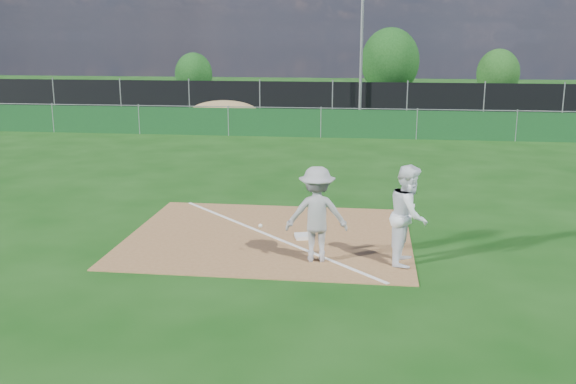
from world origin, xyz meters
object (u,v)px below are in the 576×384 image
object	(u,v)px
light_pole	(362,40)
car_left	(233,93)
car_mid	(311,96)
play_at_first	(317,214)
car_right	(397,95)
tree_mid	(390,61)
tree_left	(194,74)
runner	(409,215)
tree_right	(498,73)
first_base	(304,236)

from	to	relation	value
light_pole	car_left	world-z (taller)	light_pole
light_pole	car_mid	distance (m)	5.99
play_at_first	car_right	bearing A→B (deg)	85.00
tree_mid	tree_left	bearing A→B (deg)	-172.40
play_at_first	runner	size ratio (longest dim) A/B	0.96
car_mid	car_right	world-z (taller)	car_mid
tree_left	tree_right	bearing A→B (deg)	2.98
play_at_first	tree_right	xyz separation A→B (m)	(9.45, 34.00, 0.81)
light_pole	play_at_first	world-z (taller)	light_pole
car_left	light_pole	bearing A→B (deg)	-137.04
tree_mid	tree_right	bearing A→B (deg)	-5.79
car_left	tree_mid	size ratio (longest dim) A/B	0.99
car_right	tree_right	bearing A→B (deg)	-78.23
runner	tree_right	distance (m)	34.76
light_pole	car_mid	bearing A→B (deg)	126.81
play_at_first	tree_left	xyz separation A→B (m)	(-11.49, 32.91, 0.66)
tree_mid	tree_right	xyz separation A→B (m)	(7.25, -0.74, -0.74)
light_pole	tree_mid	size ratio (longest dim) A/B	1.66
car_mid	tree_mid	world-z (taller)	tree_mid
first_base	car_right	bearing A→B (deg)	83.96
runner	tree_mid	distance (m)	34.65
runner	car_mid	world-z (taller)	runner
runner	tree_left	distance (m)	35.35
first_base	runner	world-z (taller)	runner
light_pole	car_right	distance (m)	6.98
car_right	tree_left	bearing A→B (deg)	48.91
light_pole	first_base	world-z (taller)	light_pole
first_base	tree_right	world-z (taller)	tree_right
first_base	car_left	bearing A→B (deg)	105.34
tree_left	car_left	bearing A→B (deg)	-55.59
light_pole	tree_mid	xyz separation A→B (m)	(1.83, 11.63, -1.52)
play_at_first	tree_mid	size ratio (longest dim) A/B	0.38
light_pole	runner	size ratio (longest dim) A/B	4.21
car_left	tree_right	size ratio (longest dim) A/B	1.41
runner	tree_right	world-z (taller)	tree_right
play_at_first	tree_right	size ratio (longest dim) A/B	0.54
light_pole	tree_right	bearing A→B (deg)	50.18
runner	car_mid	bearing A→B (deg)	18.43
tree_left	car_mid	bearing A→B (deg)	-33.20
car_mid	tree_left	bearing A→B (deg)	41.46
runner	car_left	size ratio (longest dim) A/B	0.40
runner	play_at_first	bearing A→B (deg)	103.43
runner	tree_mid	xyz separation A→B (m)	(0.48, 34.61, 1.53)
light_pole	tree_left	size ratio (longest dim) A/B	2.59
car_mid	tree_right	world-z (taller)	tree_right
play_at_first	car_left	xyz separation A→B (m)	(-7.41, 26.96, -0.11)
runner	car_left	xyz separation A→B (m)	(-9.13, 26.83, -0.13)
car_left	car_right	size ratio (longest dim) A/B	1.08
car_left	tree_right	bearing A→B (deg)	-88.07
light_pole	tree_mid	distance (m)	11.87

